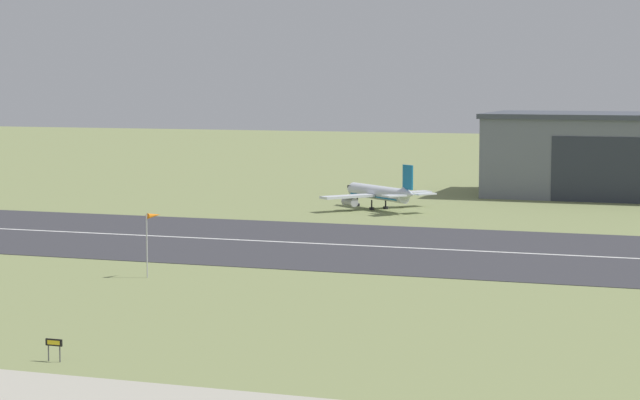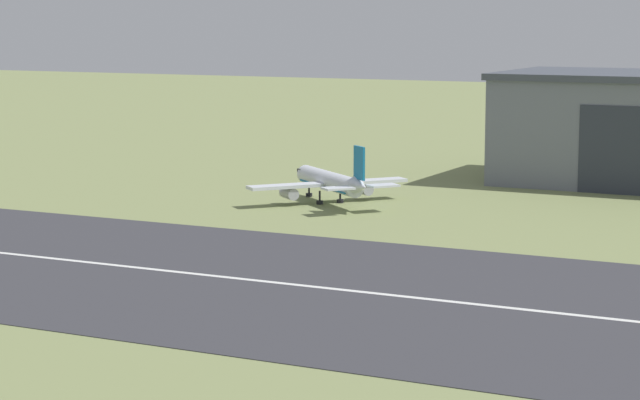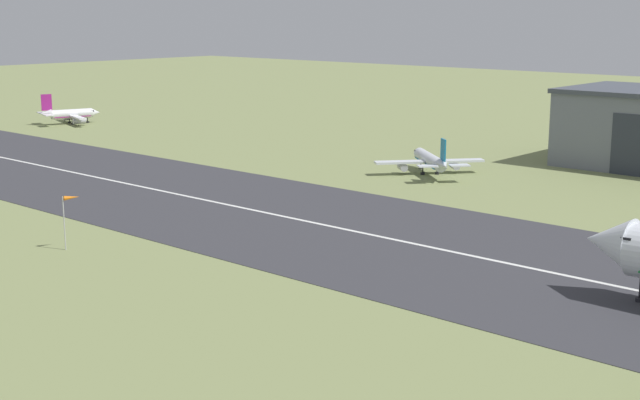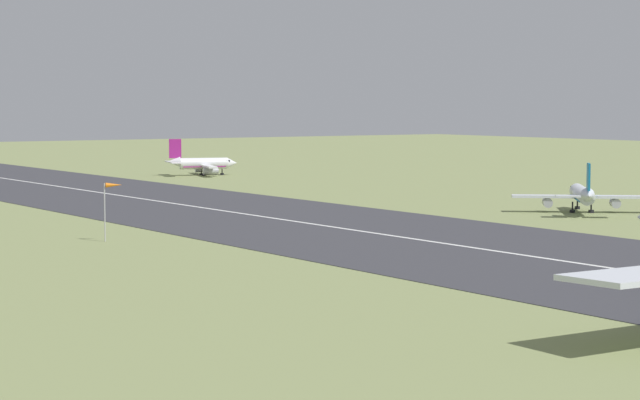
% 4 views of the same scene
% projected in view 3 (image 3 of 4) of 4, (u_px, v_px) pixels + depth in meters
% --- Properties ---
extents(runway_strip, '(513.36, 43.96, 0.06)m').
position_uv_depth(runway_strip, '(246.00, 209.00, 137.76)').
color(runway_strip, '#333338').
rests_on(runway_strip, ground_plane).
extents(runway_centreline, '(462.03, 0.70, 0.01)m').
position_uv_depth(runway_centreline, '(246.00, 209.00, 137.75)').
color(runway_centreline, silver).
rests_on(runway_centreline, runway_strip).
extents(airplane_parked_centre, '(18.77, 18.93, 7.88)m').
position_uv_depth(airplane_parked_centre, '(430.00, 160.00, 166.30)').
color(airplane_parked_centre, silver).
rests_on(airplane_parked_centre, ground_plane).
extents(airplane_parked_east, '(19.89, 17.11, 8.35)m').
position_uv_depth(airplane_parked_east, '(70.00, 114.00, 241.78)').
color(airplane_parked_east, white).
rests_on(airplane_parked_east, ground_plane).
extents(windsock_pole, '(1.18, 2.15, 7.04)m').
position_uv_depth(windsock_pole, '(70.00, 202.00, 113.30)').
color(windsock_pole, '#B7B7BC').
rests_on(windsock_pole, ground_plane).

